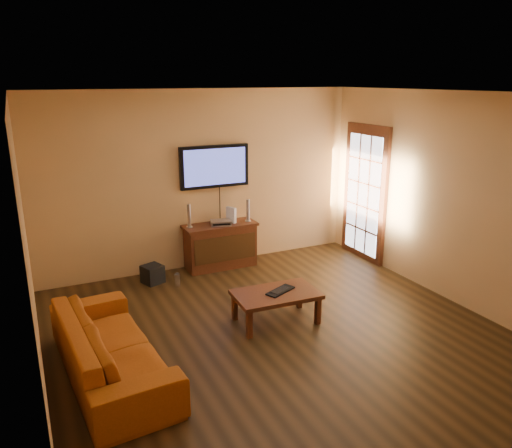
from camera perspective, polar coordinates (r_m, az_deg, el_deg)
ground_plane at (r=5.92m, az=2.57°, el=-12.40°), size 5.00×5.00×0.00m
room_walls at (r=5.86m, az=-0.11°, el=4.97°), size 5.00×5.00×5.00m
french_door at (r=8.17m, az=12.31°, el=3.29°), size 0.07×1.02×2.22m
media_console at (r=7.75m, az=-4.08°, el=-2.46°), size 1.13×0.43×0.69m
television at (r=7.61m, az=-4.76°, el=6.57°), size 1.09×0.08×0.64m
coffee_table at (r=6.03m, az=2.30°, el=-8.26°), size 1.03×0.66×0.38m
sofa at (r=5.20m, az=-16.37°, el=-12.35°), size 0.76×2.12×0.81m
speaker_left at (r=7.49m, az=-7.65°, el=0.82°), size 0.10×0.10×0.36m
speaker_right at (r=7.75m, az=-0.92°, el=1.48°), size 0.10×0.10×0.35m
av_receiver at (r=7.61m, az=-4.03°, el=0.17°), size 0.36×0.29×0.07m
game_console at (r=7.70m, az=-2.85°, el=1.05°), size 0.12×0.18×0.24m
subwoofer at (r=7.36m, az=-11.74°, el=-5.63°), size 0.34×0.34×0.26m
bottle at (r=7.18m, az=-9.00°, el=-6.33°), size 0.07×0.07×0.22m
keyboard at (r=6.04m, az=2.80°, el=-7.61°), size 0.42×0.30×0.02m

